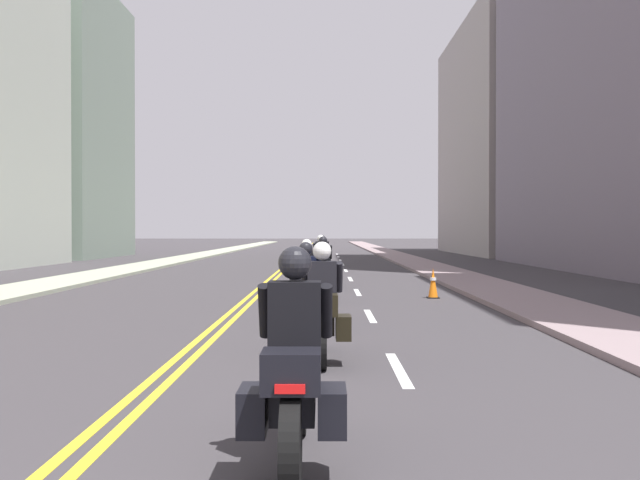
{
  "coord_description": "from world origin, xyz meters",
  "views": [
    {
      "loc": [
        1.96,
        -1.51,
        1.78
      ],
      "look_at": [
        1.81,
        21.11,
        1.52
      ],
      "focal_mm": 41.48,
      "sensor_mm": 36.0,
      "label": 1
    }
  ],
  "objects_px": {
    "motorcycle_2": "(306,291)",
    "motorcycle_0": "(294,379)",
    "motorcycle_3": "(306,276)",
    "motorcycle_6": "(322,258)",
    "motorcycle_4": "(323,267)",
    "traffic_cone_0": "(433,283)",
    "motorcycle_1": "(322,312)",
    "motorcycle_5": "(321,262)"
  },
  "relations": [
    {
      "from": "motorcycle_1",
      "to": "motorcycle_3",
      "type": "height_order",
      "value": "motorcycle_1"
    },
    {
      "from": "motorcycle_4",
      "to": "traffic_cone_0",
      "type": "distance_m",
      "value": 4.62
    },
    {
      "from": "motorcycle_2",
      "to": "traffic_cone_0",
      "type": "relative_size",
      "value": 2.73
    },
    {
      "from": "motorcycle_4",
      "to": "motorcycle_6",
      "type": "xyz_separation_m",
      "value": [
        -0.07,
        7.94,
        0.0
      ]
    },
    {
      "from": "motorcycle_4",
      "to": "motorcycle_5",
      "type": "relative_size",
      "value": 1.0
    },
    {
      "from": "motorcycle_2",
      "to": "motorcycle_6",
      "type": "xyz_separation_m",
      "value": [
        0.24,
        17.19,
        0.0
      ]
    },
    {
      "from": "motorcycle_0",
      "to": "motorcycle_1",
      "type": "height_order",
      "value": "motorcycle_0"
    },
    {
      "from": "motorcycle_2",
      "to": "motorcycle_3",
      "type": "distance_m",
      "value": 4.72
    },
    {
      "from": "motorcycle_1",
      "to": "motorcycle_5",
      "type": "height_order",
      "value": "motorcycle_5"
    },
    {
      "from": "motorcycle_4",
      "to": "traffic_cone_0",
      "type": "height_order",
      "value": "motorcycle_4"
    },
    {
      "from": "motorcycle_3",
      "to": "motorcycle_5",
      "type": "height_order",
      "value": "motorcycle_5"
    },
    {
      "from": "motorcycle_6",
      "to": "motorcycle_0",
      "type": "bearing_deg",
      "value": -88.56
    },
    {
      "from": "motorcycle_5",
      "to": "motorcycle_4",
      "type": "bearing_deg",
      "value": -86.64
    },
    {
      "from": "motorcycle_4",
      "to": "motorcycle_1",
      "type": "bearing_deg",
      "value": -92.57
    },
    {
      "from": "motorcycle_4",
      "to": "motorcycle_5",
      "type": "distance_m",
      "value": 4.03
    },
    {
      "from": "traffic_cone_0",
      "to": "motorcycle_1",
      "type": "bearing_deg",
      "value": -107.05
    },
    {
      "from": "motorcycle_3",
      "to": "motorcycle_6",
      "type": "xyz_separation_m",
      "value": [
        0.35,
        12.47,
        0.01
      ]
    },
    {
      "from": "motorcycle_3",
      "to": "motorcycle_4",
      "type": "bearing_deg",
      "value": 87.58
    },
    {
      "from": "motorcycle_2",
      "to": "motorcycle_4",
      "type": "distance_m",
      "value": 9.26
    },
    {
      "from": "motorcycle_4",
      "to": "motorcycle_5",
      "type": "xyz_separation_m",
      "value": [
        -0.1,
        4.03,
        0.02
      ]
    },
    {
      "from": "motorcycle_1",
      "to": "motorcycle_4",
      "type": "bearing_deg",
      "value": 89.58
    },
    {
      "from": "motorcycle_1",
      "to": "traffic_cone_0",
      "type": "distance_m",
      "value": 9.96
    },
    {
      "from": "motorcycle_2",
      "to": "motorcycle_3",
      "type": "relative_size",
      "value": 1.06
    },
    {
      "from": "motorcycle_5",
      "to": "motorcycle_0",
      "type": "bearing_deg",
      "value": -88.29
    },
    {
      "from": "motorcycle_3",
      "to": "traffic_cone_0",
      "type": "xyz_separation_m",
      "value": [
        3.35,
        0.98,
        -0.24
      ]
    },
    {
      "from": "motorcycle_1",
      "to": "motorcycle_5",
      "type": "distance_m",
      "value": 17.1
    },
    {
      "from": "motorcycle_0",
      "to": "motorcycle_2",
      "type": "xyz_separation_m",
      "value": [
        -0.14,
        8.38,
        -0.01
      ]
    },
    {
      "from": "motorcycle_1",
      "to": "motorcycle_3",
      "type": "distance_m",
      "value": 8.55
    },
    {
      "from": "motorcycle_5",
      "to": "traffic_cone_0",
      "type": "distance_m",
      "value": 8.17
    },
    {
      "from": "motorcycle_0",
      "to": "motorcycle_4",
      "type": "height_order",
      "value": "motorcycle_0"
    },
    {
      "from": "traffic_cone_0",
      "to": "motorcycle_6",
      "type": "bearing_deg",
      "value": 104.65
    },
    {
      "from": "motorcycle_0",
      "to": "motorcycle_4",
      "type": "distance_m",
      "value": 17.64
    },
    {
      "from": "motorcycle_0",
      "to": "motorcycle_5",
      "type": "height_order",
      "value": "motorcycle_0"
    },
    {
      "from": "motorcycle_4",
      "to": "motorcycle_3",
      "type": "bearing_deg",
      "value": -97.85
    },
    {
      "from": "traffic_cone_0",
      "to": "motorcycle_0",
      "type": "bearing_deg",
      "value": -102.46
    },
    {
      "from": "motorcycle_1",
      "to": "motorcycle_2",
      "type": "xyz_separation_m",
      "value": [
        -0.33,
        3.82,
        -0.02
      ]
    },
    {
      "from": "motorcycle_2",
      "to": "traffic_cone_0",
      "type": "xyz_separation_m",
      "value": [
        3.25,
        5.7,
        -0.25
      ]
    },
    {
      "from": "motorcycle_5",
      "to": "motorcycle_6",
      "type": "xyz_separation_m",
      "value": [
        0.03,
        3.91,
        -0.01
      ]
    },
    {
      "from": "motorcycle_1",
      "to": "motorcycle_6",
      "type": "distance_m",
      "value": 21.01
    },
    {
      "from": "motorcycle_2",
      "to": "traffic_cone_0",
      "type": "bearing_deg",
      "value": 61.08
    },
    {
      "from": "motorcycle_1",
      "to": "motorcycle_3",
      "type": "xyz_separation_m",
      "value": [
        -0.43,
        8.53,
        -0.02
      ]
    },
    {
      "from": "motorcycle_2",
      "to": "motorcycle_0",
      "type": "bearing_deg",
      "value": -88.3
    }
  ]
}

